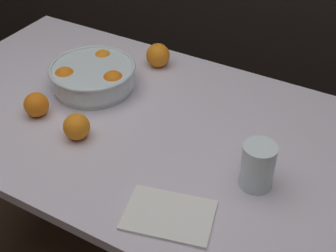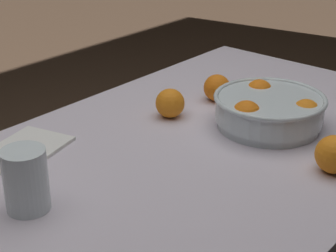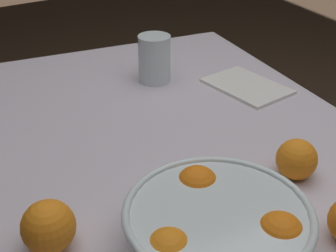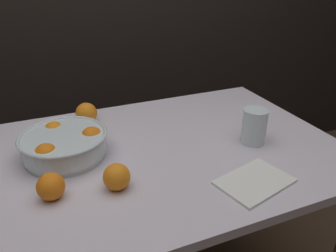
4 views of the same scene
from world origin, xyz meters
TOP-DOWN VIEW (x-y plane):
  - dining_table at (0.00, 0.00)m, footprint 1.40×0.83m
  - fruit_bowl at (-0.20, 0.07)m, footprint 0.28×0.28m
  - juice_glass at (0.41, -0.08)m, footprint 0.08×0.08m
  - orange_loose_near_bowl at (-0.26, -0.13)m, footprint 0.07×0.07m
  - orange_loose_front at (-0.09, 0.30)m, footprint 0.08×0.08m
  - orange_loose_aside at (-0.09, -0.15)m, footprint 0.08×0.08m
  - napkin at (0.28, -0.28)m, footprint 0.23×0.19m

SIDE VIEW (x-z plane):
  - dining_table at x=0.00m, z-range 0.30..1.05m
  - napkin at x=0.28m, z-range 0.75..0.76m
  - orange_loose_near_bowl at x=-0.26m, z-range 0.75..0.82m
  - orange_loose_aside at x=-0.09m, z-range 0.75..0.83m
  - orange_loose_front at x=-0.09m, z-range 0.75..0.83m
  - fruit_bowl at x=-0.20m, z-range 0.75..0.84m
  - juice_glass at x=0.41m, z-range 0.74..0.87m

